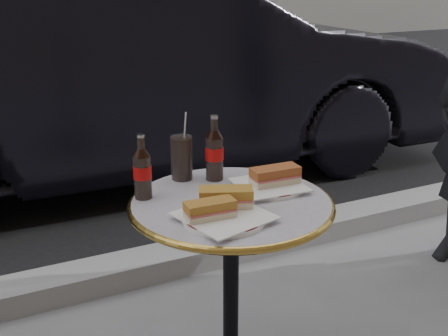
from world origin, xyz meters
name	(u,v)px	position (x,y,z in m)	size (l,w,h in m)	color
asphalt_road	(27,103)	(0.00, 5.00, 0.00)	(40.00, 8.00, 0.00)	black
curb	(146,266)	(0.00, 0.90, 0.05)	(40.00, 0.20, 0.12)	gray
bistro_table	(231,305)	(0.00, 0.00, 0.37)	(0.62, 0.62, 0.73)	#BAB2C4
plate_left	(224,218)	(-0.08, -0.12, 0.74)	(0.23, 0.23, 0.01)	white
plate_right	(269,187)	(0.15, 0.03, 0.74)	(0.21, 0.21, 0.01)	white
sandwich_left_a	(210,210)	(-0.12, -0.12, 0.77)	(0.14, 0.06, 0.05)	#AD712C
sandwich_left_b	(226,198)	(-0.05, -0.06, 0.77)	(0.15, 0.07, 0.05)	#AE792C
sandwich_right	(275,177)	(0.17, 0.03, 0.77)	(0.16, 0.07, 0.05)	#9C5027
cola_bottle_left	(142,166)	(-0.23, 0.14, 0.83)	(0.06, 0.06, 0.20)	black
cola_bottle_right	(214,148)	(0.03, 0.19, 0.84)	(0.06, 0.06, 0.22)	black
cola_glass	(182,158)	(-0.06, 0.24, 0.81)	(0.07, 0.07, 0.15)	black
parked_car	(139,72)	(0.46, 2.32, 0.73)	(4.43, 1.54, 1.46)	black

